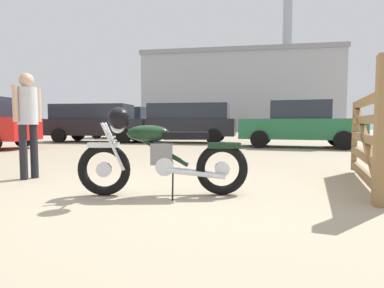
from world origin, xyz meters
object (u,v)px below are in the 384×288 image
Objects in this scene: vintage_motorcycle at (159,155)px; timber_gate at (369,137)px; white_estate_far at (185,122)px; blue_hatchback_right at (124,122)px; dark_sedan_left at (300,124)px; bystander at (28,114)px; silver_sedan_mid at (97,122)px.

timber_gate reaches higher than vintage_motorcycle.
white_estate_far is at bearing 35.54° from timber_gate.
timber_gate is 0.64× the size of blue_hatchback_right.
timber_gate is at bearing 115.57° from white_estate_far.
white_estate_far reaches higher than dark_sedan_left.
white_estate_far is (0.60, 9.51, -0.08)m from bystander.
dark_sedan_left is at bearing 157.69° from white_estate_far.
white_estate_far reaches higher than bystander.
silver_sedan_mid is at bearing 176.04° from dark_sedan_left.
bystander is at bearing 101.76° from timber_gate.
white_estate_far is 5.03m from dark_sedan_left.
bystander is at bearing -71.80° from silver_sedan_mid.
white_estate_far and silver_sedan_mid have the same top height.
bystander is 9.20m from dark_sedan_left.
blue_hatchback_right reaches higher than vintage_motorcycle.
vintage_motorcycle is 0.44× the size of white_estate_far.
bystander is at bearing -29.41° from vintage_motorcycle.
vintage_motorcycle is 1.24× the size of bystander.
timber_gate is at bearing 126.81° from blue_hatchback_right.
bystander is 9.53m from white_estate_far.
blue_hatchback_right is at bearing 156.08° from dark_sedan_left.
white_estate_far is at bearing -91.97° from vintage_motorcycle.
white_estate_far is (-1.74, 10.26, 0.45)m from vintage_motorcycle.
dark_sedan_left is (8.81, -1.72, -0.10)m from silver_sedan_mid.
silver_sedan_mid is (-8.56, 9.17, 0.24)m from timber_gate.
dark_sedan_left is 10.51m from blue_hatchback_right.
vintage_motorcycle is at bearing 118.54° from timber_gate.
vintage_motorcycle is 0.52× the size of blue_hatchback_right.
dark_sedan_left is at bearing -120.82° from vintage_motorcycle.
dark_sedan_left is at bearing -13.90° from silver_sedan_mid.
dark_sedan_left reaches higher than bystander.
silver_sedan_mid is at bearing 130.61° from bystander.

